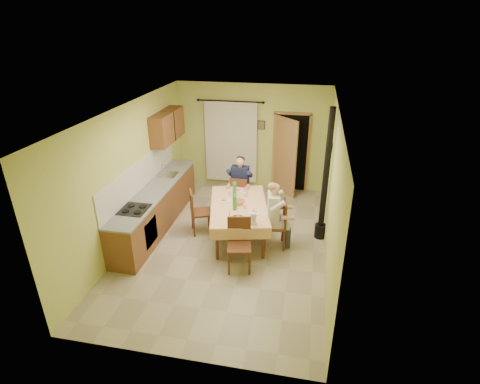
% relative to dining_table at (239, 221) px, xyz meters
% --- Properties ---
extents(floor, '(4.00, 6.00, 0.01)m').
position_rel_dining_table_xyz_m(floor, '(-0.19, -0.30, -0.38)').
color(floor, tan).
rests_on(floor, ground).
extents(room_shell, '(4.04, 6.04, 2.82)m').
position_rel_dining_table_xyz_m(room_shell, '(-0.19, -0.30, 1.44)').
color(room_shell, '#CAD56D').
rests_on(room_shell, ground).
extents(kitchen_run, '(0.64, 3.64, 1.56)m').
position_rel_dining_table_xyz_m(kitchen_run, '(-1.89, 0.10, 0.10)').
color(kitchen_run, brown).
rests_on(kitchen_run, ground).
extents(upper_cabinets, '(0.35, 1.40, 0.70)m').
position_rel_dining_table_xyz_m(upper_cabinets, '(-2.01, 1.40, 1.57)').
color(upper_cabinets, brown).
rests_on(upper_cabinets, room_shell).
extents(curtain, '(1.70, 0.07, 2.22)m').
position_rel_dining_table_xyz_m(curtain, '(-0.74, 2.60, 0.88)').
color(curtain, black).
rests_on(curtain, ground).
extents(doorway, '(0.96, 0.62, 2.15)m').
position_rel_dining_table_xyz_m(doorway, '(0.81, 2.53, 0.67)').
color(doorway, black).
rests_on(doorway, ground).
extents(dining_table, '(1.57, 2.15, 0.76)m').
position_rel_dining_table_xyz_m(dining_table, '(0.00, 0.00, 0.00)').
color(dining_table, '#EBAF7B').
rests_on(dining_table, ground).
extents(tableware, '(0.96, 1.56, 0.33)m').
position_rel_dining_table_xyz_m(tableware, '(0.04, -0.10, 0.45)').
color(tableware, white).
rests_on(tableware, dining_table).
extents(chair_far, '(0.40, 0.40, 0.95)m').
position_rel_dining_table_xyz_m(chair_far, '(-0.19, 1.05, -0.09)').
color(chair_far, '#572C17').
rests_on(chair_far, ground).
extents(chair_near, '(0.51, 0.51, 1.00)m').
position_rel_dining_table_xyz_m(chair_near, '(0.23, -1.10, -0.09)').
color(chair_near, '#572C17').
rests_on(chair_near, ground).
extents(chair_right, '(0.51, 0.51, 1.01)m').
position_rel_dining_table_xyz_m(chair_right, '(0.79, -0.22, -0.09)').
color(chair_right, '#572C17').
rests_on(chair_right, ground).
extents(chair_left, '(0.56, 0.56, 0.99)m').
position_rel_dining_table_xyz_m(chair_left, '(-0.85, 0.02, -0.09)').
color(chair_left, '#572C17').
rests_on(chair_left, ground).
extents(man_far, '(0.58, 0.47, 1.39)m').
position_rel_dining_table_xyz_m(man_far, '(-0.19, 1.06, 0.50)').
color(man_far, '#141938').
rests_on(man_far, chair_far).
extents(man_right, '(0.52, 0.62, 1.39)m').
position_rel_dining_table_xyz_m(man_right, '(0.78, -0.23, 0.50)').
color(man_right, beige).
rests_on(man_right, chair_right).
extents(stove_flue, '(0.24, 0.24, 2.80)m').
position_rel_dining_table_xyz_m(stove_flue, '(1.71, 0.30, 0.65)').
color(stove_flue, black).
rests_on(stove_flue, ground).
extents(picture_back, '(0.19, 0.03, 0.23)m').
position_rel_dining_table_xyz_m(picture_back, '(0.06, 2.67, 1.37)').
color(picture_back, black).
rests_on(picture_back, room_shell).
extents(picture_right, '(0.03, 0.31, 0.21)m').
position_rel_dining_table_xyz_m(picture_right, '(1.78, 0.90, 1.47)').
color(picture_right, brown).
rests_on(picture_right, room_shell).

